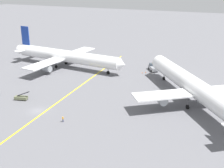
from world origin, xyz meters
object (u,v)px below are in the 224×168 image
Objects in this scene: airliner_being_pushed at (194,87)px; gse_belt_loader_portside at (21,97)px; traffic_cone_wingtip_starboard at (146,72)px; airliner_at_gate_left at (66,56)px; ground_crew_marshaller_foreground at (63,119)px; pushback_tug at (153,67)px; traffic_cone_wingtip_port at (142,73)px.

gse_belt_loader_portside is at bearing -158.14° from airliner_being_pushed.
gse_belt_loader_portside is at bearing -121.18° from traffic_cone_wingtip_starboard.
airliner_at_gate_left is 32.84× the size of ground_crew_marshaller_foreground.
gse_belt_loader_portside is 51.26m from traffic_cone_wingtip_starboard.
airliner_being_pushed is 53.78m from gse_belt_loader_portside.
pushback_tug is 14.67× the size of traffic_cone_wingtip_starboard.
ground_crew_marshaller_foreground reaches higher than traffic_cone_wingtip_starboard.
traffic_cone_wingtip_starboard is at bearing 11.01° from airliner_at_gate_left.
pushback_tug is 55.84m from gse_belt_loader_portside.
gse_belt_loader_portside reaches higher than traffic_cone_wingtip_port.
traffic_cone_wingtip_port is (-24.31, 22.77, -5.17)m from airliner_being_pushed.
gse_belt_loader_portside is at bearing -120.33° from pushback_tug.
airliner_at_gate_left reaches higher than traffic_cone_wingtip_port.
airliner_at_gate_left reaches higher than ground_crew_marshaller_foreground.
ground_crew_marshaller_foreground is at bearing -57.79° from airliner_at_gate_left.
traffic_cone_wingtip_port and traffic_cone_wingtip_starboard have the same top height.
gse_belt_loader_portside is at bearing -78.69° from airliner_at_gate_left.
airliner_at_gate_left is at bearing -162.92° from pushback_tug.
airliner_at_gate_left is at bearing 101.31° from gse_belt_loader_portside.
pushback_tug is at bearing 63.09° from traffic_cone_wingtip_port.
traffic_cone_wingtip_port is at bearing 136.88° from airliner_being_pushed.
airliner_being_pushed is (57.18, -17.29, 0.64)m from airliner_at_gate_left.
airliner_at_gate_left is 38.19m from gse_belt_loader_portside.
traffic_cone_wingtip_port is at bearing -116.91° from pushback_tug.
traffic_cone_wingtip_port is (-2.78, -5.48, -1.02)m from pushback_tug.
airliner_being_pushed is 10.19× the size of gse_belt_loader_portside.
gse_belt_loader_portside reaches higher than traffic_cone_wingtip_starboard.
airliner_at_gate_left is 1.09× the size of airliner_being_pushed.
gse_belt_loader_portside is 8.45× the size of traffic_cone_wingtip_port.
ground_crew_marshaller_foreground is at bearing -97.80° from pushback_tug.
gse_belt_loader_portside is at bearing 160.57° from ground_crew_marshaller_foreground.
airliner_being_pushed is 86.14× the size of traffic_cone_wingtip_port.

